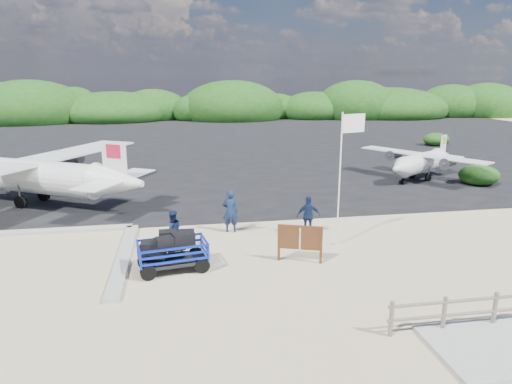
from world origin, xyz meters
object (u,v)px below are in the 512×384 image
crew_b (173,231)px  aircraft_large (359,149)px  baggage_cart (174,270)px  flagpole (336,245)px  aircraft_small (51,150)px  crew_a (230,211)px  signboard (299,262)px  crew_c (308,216)px

crew_b → aircraft_large: 27.80m
aircraft_large → baggage_cart: bearing=84.6°
flagpole → crew_b: 6.55m
aircraft_small → crew_a: bearing=86.5°
baggage_cart → flagpole: size_ratio=0.48×
signboard → aircraft_small: aircraft_small is taller
signboard → aircraft_large: size_ratio=0.11×
flagpole → crew_b: flagpole is taller
baggage_cart → aircraft_small: (-11.08, 28.22, 0.00)m
signboard → crew_b: bearing=178.5°
signboard → aircraft_large: bearing=83.4°
flagpole → baggage_cart: bearing=-168.1°
flagpole → aircraft_small: size_ratio=0.75×
flagpole → crew_a: bearing=150.0°
baggage_cart → crew_a: crew_a is taller
crew_a → flagpole: bearing=161.0°
baggage_cart → crew_c: 6.35m
baggage_cart → crew_b: (-0.01, 1.80, 0.83)m
baggage_cart → crew_b: size_ratio=1.53×
crew_b → aircraft_small: 28.66m
aircraft_large → crew_a: bearing=84.4°
signboard → crew_a: (-2.12, 3.69, 0.94)m
baggage_cart → crew_c: size_ratio=1.49×
aircraft_small → aircraft_large: bearing=139.1°
crew_c → signboard: bearing=73.0°
crew_c → aircraft_large: (10.93, 21.34, -0.86)m
flagpole → crew_a: (-4.03, 2.33, 0.94)m
crew_a → aircraft_large: size_ratio=0.12×
signboard → crew_b: size_ratio=1.05×
flagpole → crew_c: bearing=120.4°
baggage_cart → crew_a: 4.52m
flagpole → crew_a: flagpole is taller
baggage_cart → aircraft_small: size_ratio=0.36×
signboard → crew_c: crew_c is taller
baggage_cart → signboard: bearing=-9.3°
crew_c → crew_a: bearing=-11.6°
crew_a → aircraft_large: aircraft_large is taller
crew_a → aircraft_small: 28.03m
baggage_cart → crew_b: bearing=81.1°
crew_b → crew_a: bearing=-158.5°
baggage_cart → aircraft_small: aircraft_small is taller
signboard → crew_a: size_ratio=0.93×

